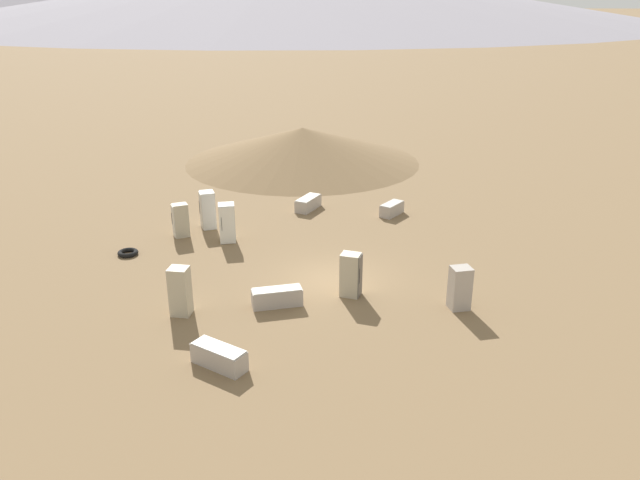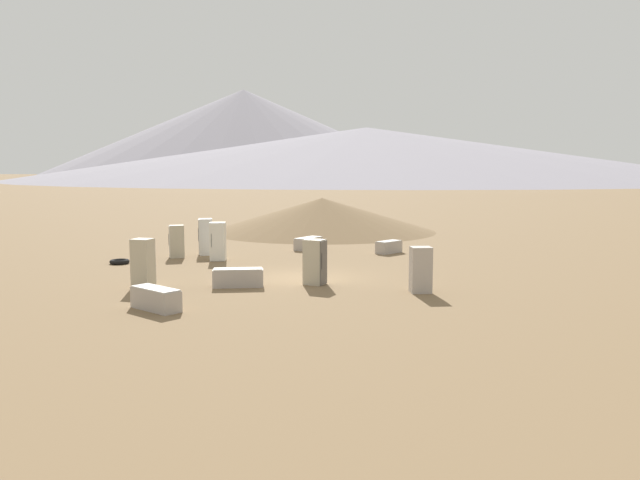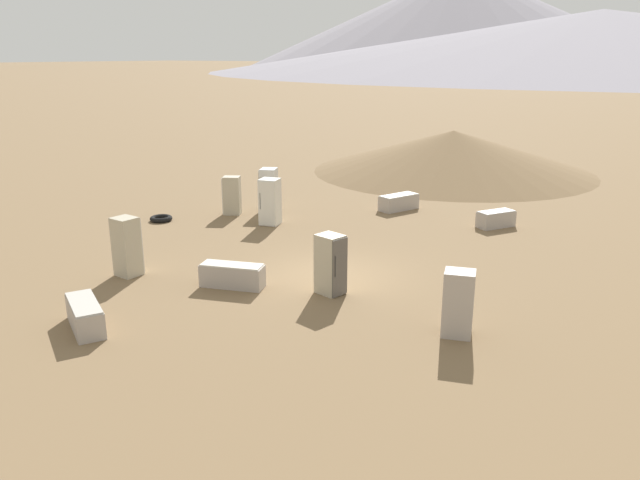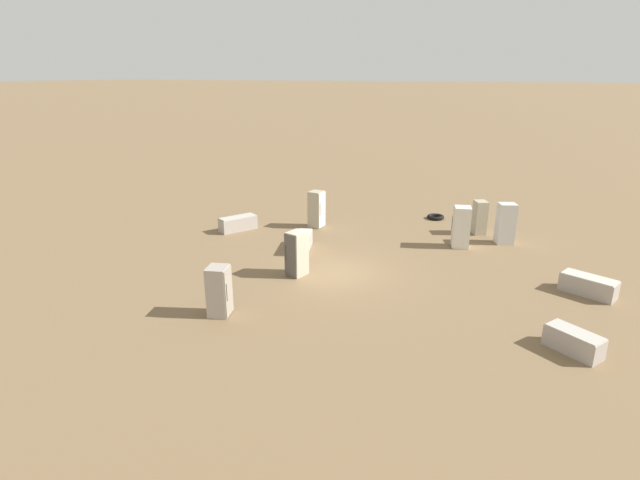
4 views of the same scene
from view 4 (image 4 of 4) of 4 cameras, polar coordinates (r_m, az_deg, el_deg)
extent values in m
plane|color=brown|center=(20.29, 1.88, -3.72)|extent=(1000.00, 1000.00, 0.00)
cube|color=#B2A88E|center=(26.14, 17.78, 2.46)|extent=(0.83, 0.89, 1.69)
cube|color=beige|center=(26.47, 17.49, 2.69)|extent=(0.50, 0.28, 1.62)
cylinder|color=#2D2D2D|center=(26.55, 17.89, 2.88)|extent=(0.02, 0.02, 0.59)
cube|color=#B2A88E|center=(26.02, -0.44, 3.54)|extent=(0.71, 0.77, 1.90)
cube|color=silver|center=(25.86, 0.23, 3.45)|extent=(0.10, 0.69, 1.83)
cylinder|color=#2D2D2D|center=(25.61, 0.02, 3.52)|extent=(0.02, 0.02, 0.67)
cube|color=#B2A88E|center=(19.78, -2.65, -1.55)|extent=(0.78, 0.88, 1.79)
cube|color=#56514C|center=(19.50, -3.40, -1.86)|extent=(0.59, 0.18, 1.72)
cylinder|color=#2D2D2D|center=(19.58, -3.94, -1.50)|extent=(0.02, 0.02, 0.63)
cube|color=silver|center=(25.00, 20.45, 1.76)|extent=(0.97, 0.92, 1.94)
cube|color=#BCB7AD|center=(25.32, 20.20, 2.00)|extent=(0.69, 0.32, 1.86)
cylinder|color=#2D2D2D|center=(25.41, 20.77, 2.22)|extent=(0.02, 0.02, 0.68)
cube|color=silver|center=(23.84, 15.86, 1.43)|extent=(0.88, 0.91, 1.92)
cube|color=silver|center=(23.80, 14.95, 1.48)|extent=(0.21, 0.72, 1.84)
cylinder|color=#2D2D2D|center=(24.03, 14.86, 1.89)|extent=(0.02, 0.02, 0.67)
cube|color=#A89E93|center=(16.87, -11.52, -5.74)|extent=(0.83, 0.89, 1.70)
cube|color=gray|center=(16.76, -10.41, -5.83)|extent=(0.24, 0.70, 1.64)
cylinder|color=#2D2D2D|center=(16.49, -10.60, -5.93)|extent=(0.02, 0.02, 0.60)
cube|color=#A89E93|center=(20.67, 28.31, -4.65)|extent=(2.01, 1.40, 0.66)
cube|color=beige|center=(20.55, 28.46, -3.75)|extent=(1.93, 1.34, 0.04)
cube|color=#A89E93|center=(25.93, -9.35, 1.84)|extent=(1.53, 2.00, 0.69)
cube|color=#BCB7AD|center=(25.83, -9.39, 2.62)|extent=(1.47, 1.92, 0.04)
cube|color=#A89E93|center=(16.39, 26.99, -10.37)|extent=(1.68, 1.40, 0.63)
cube|color=#BCB7AD|center=(16.24, 27.16, -9.32)|extent=(1.61, 1.35, 0.04)
cube|color=#A89E93|center=(22.79, -1.96, -0.27)|extent=(1.17, 2.04, 0.68)
cube|color=beige|center=(22.67, -1.97, 0.60)|extent=(1.13, 1.96, 0.04)
torus|color=black|center=(28.44, 13.07, 2.59)|extent=(0.94, 0.94, 0.21)
camera|label=1|loc=(35.04, -41.06, 20.25)|focal=35.00mm
camera|label=2|loc=(34.32, -46.67, 7.55)|focal=35.00mm
camera|label=3|loc=(24.54, -48.50, 10.43)|focal=35.00mm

